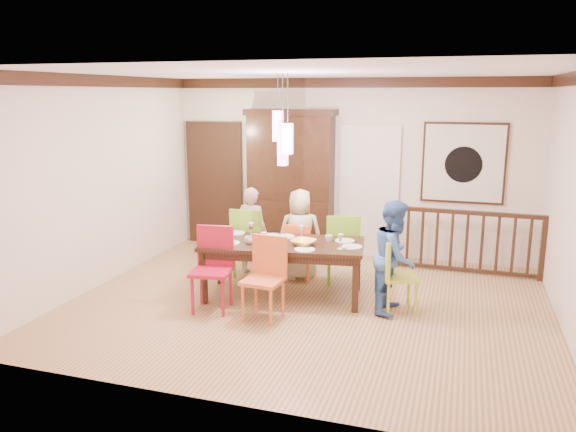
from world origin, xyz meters
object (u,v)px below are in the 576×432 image
(chair_end_right, at_px, (400,271))
(china_hutch, at_px, (291,182))
(person_far_mid, at_px, (300,234))
(person_end_right, at_px, (395,257))
(dining_table, at_px, (283,248))
(balustrade, at_px, (467,241))
(person_far_left, at_px, (252,231))
(chair_far_left, at_px, (250,237))

(chair_end_right, xyz_separation_m, china_hutch, (-2.09, 2.20, 0.67))
(person_far_mid, relative_size, person_end_right, 0.94)
(dining_table, xyz_separation_m, chair_end_right, (1.53, -0.07, -0.14))
(balustrade, bearing_deg, china_hutch, 174.93)
(person_far_left, bearing_deg, china_hutch, -93.95)
(person_far_mid, bearing_deg, person_end_right, 130.16)
(balustrade, xyz_separation_m, person_far_mid, (-2.31, -0.98, 0.16))
(dining_table, relative_size, balustrade, 0.98)
(dining_table, distance_m, person_far_mid, 0.80)
(person_far_mid, distance_m, person_end_right, 1.70)
(balustrade, distance_m, person_far_mid, 2.51)
(chair_end_right, relative_size, person_end_right, 0.66)
(china_hutch, distance_m, person_end_right, 3.02)
(chair_far_left, distance_m, person_far_mid, 0.74)
(chair_end_right, bearing_deg, china_hutch, 23.01)
(balustrade, xyz_separation_m, person_end_right, (-0.85, -1.84, 0.20))
(chair_far_left, distance_m, china_hutch, 1.56)
(person_end_right, bearing_deg, chair_far_left, 75.94)
(chair_far_left, relative_size, china_hutch, 0.43)
(person_end_right, bearing_deg, dining_table, 92.92)
(chair_end_right, distance_m, balustrade, 2.01)
(china_hutch, height_order, balustrade, china_hutch)
(balustrade, distance_m, person_far_left, 3.21)
(person_end_right, bearing_deg, balustrade, -19.54)
(person_far_left, relative_size, person_end_right, 0.94)
(dining_table, bearing_deg, china_hutch, 96.04)
(chair_end_right, xyz_separation_m, person_end_right, (-0.07, 0.01, 0.17))
(balustrade, bearing_deg, person_end_right, -112.85)
(china_hutch, relative_size, person_far_mid, 1.82)
(chair_end_right, bearing_deg, person_end_right, 61.98)
(dining_table, height_order, chair_end_right, chair_end_right)
(china_hutch, distance_m, person_far_left, 1.45)
(china_hutch, bearing_deg, person_far_mid, -67.25)
(chair_end_right, xyz_separation_m, person_far_mid, (-1.53, 0.87, 0.13))
(chair_end_right, bearing_deg, balustrade, -43.30)
(dining_table, xyz_separation_m, balustrade, (2.31, 1.79, -0.17))
(balustrade, relative_size, person_end_right, 1.62)
(balustrade, distance_m, person_end_right, 2.04)
(dining_table, distance_m, balustrade, 2.92)
(balustrade, bearing_deg, chair_far_left, -158.67)
(china_hutch, bearing_deg, chair_end_right, -46.50)
(dining_table, distance_m, person_far_left, 1.10)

